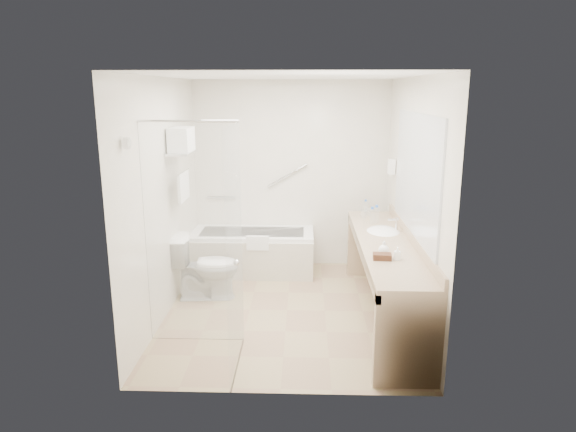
{
  "coord_description": "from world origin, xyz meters",
  "views": [
    {
      "loc": [
        0.18,
        -5.25,
        2.37
      ],
      "look_at": [
        0.0,
        0.3,
        1.0
      ],
      "focal_mm": 32.0,
      "sensor_mm": 36.0,
      "label": 1
    }
  ],
  "objects_px": {
    "amenity_basket": "(382,256)",
    "water_bottle_left": "(376,215)",
    "vanity_counter": "(385,261)",
    "bathtub": "(253,252)",
    "toilet": "(206,267)"
  },
  "relations": [
    {
      "from": "bathtub",
      "to": "toilet",
      "type": "height_order",
      "value": "toilet"
    },
    {
      "from": "amenity_basket",
      "to": "water_bottle_left",
      "type": "xyz_separation_m",
      "value": [
        0.13,
        1.35,
        0.07
      ]
    },
    {
      "from": "vanity_counter",
      "to": "toilet",
      "type": "distance_m",
      "value": 2.05
    },
    {
      "from": "bathtub",
      "to": "vanity_counter",
      "type": "bearing_deg",
      "value": -42.35
    },
    {
      "from": "water_bottle_left",
      "to": "vanity_counter",
      "type": "bearing_deg",
      "value": -90.27
    },
    {
      "from": "vanity_counter",
      "to": "water_bottle_left",
      "type": "xyz_separation_m",
      "value": [
        0.0,
        0.77,
        0.31
      ]
    },
    {
      "from": "vanity_counter",
      "to": "amenity_basket",
      "type": "height_order",
      "value": "vanity_counter"
    },
    {
      "from": "vanity_counter",
      "to": "amenity_basket",
      "type": "bearing_deg",
      "value": -101.91
    },
    {
      "from": "vanity_counter",
      "to": "amenity_basket",
      "type": "relative_size",
      "value": 16.21
    },
    {
      "from": "toilet",
      "to": "water_bottle_left",
      "type": "relative_size",
      "value": 3.6
    },
    {
      "from": "toilet",
      "to": "water_bottle_left",
      "type": "xyz_separation_m",
      "value": [
        1.98,
        0.27,
        0.57
      ]
    },
    {
      "from": "vanity_counter",
      "to": "water_bottle_left",
      "type": "relative_size",
      "value": 12.78
    },
    {
      "from": "toilet",
      "to": "amenity_basket",
      "type": "bearing_deg",
      "value": -124.81
    },
    {
      "from": "bathtub",
      "to": "amenity_basket",
      "type": "bearing_deg",
      "value": -54.61
    },
    {
      "from": "amenity_basket",
      "to": "water_bottle_left",
      "type": "distance_m",
      "value": 1.36
    }
  ]
}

